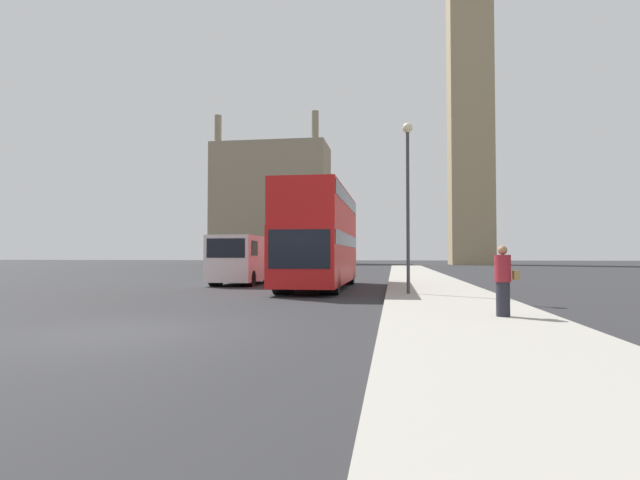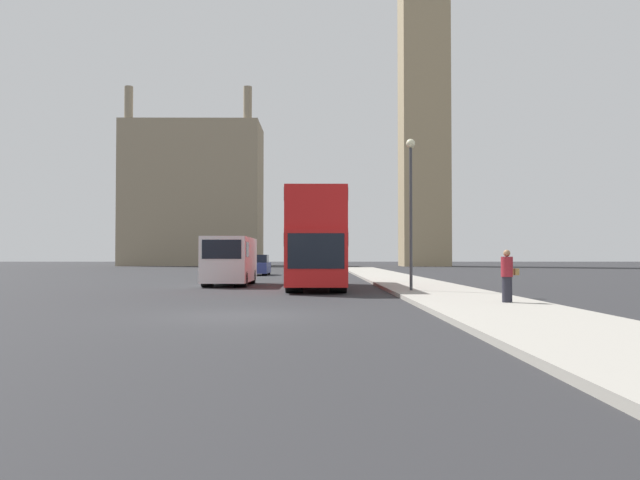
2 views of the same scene
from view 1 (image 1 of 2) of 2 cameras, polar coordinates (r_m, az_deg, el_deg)
name	(u,v)px [view 1 (image 1 of 2)]	position (r m, az deg, el deg)	size (l,w,h in m)	color
ground_plane	(120,333)	(10.61, -21.87, -9.78)	(300.00, 300.00, 0.00)	#28282B
sidewalk_strip	(491,337)	(9.34, 18.92, -10.46)	(3.90, 120.00, 0.15)	#9E998E
clock_tower	(469,56)	(93.12, 16.69, 19.54)	(7.42, 7.59, 68.80)	tan
building_block_distant	(272,204)	(95.19, -5.54, 4.10)	(21.31, 10.72, 27.36)	gray
red_double_decker_bus	(320,235)	(22.73, -0.01, 0.59)	(2.57, 10.19, 4.40)	red
white_van	(244,259)	(26.55, -8.71, -2.11)	(2.23, 5.96, 2.49)	white
pedestrian	(503,281)	(11.83, 20.21, -4.41)	(0.51, 0.35, 1.57)	#23232D
street_lamp	(408,182)	(18.28, 10.00, 6.54)	(0.36, 0.36, 6.13)	#38383D
parked_sedan	(301,264)	(43.58, -2.24, -2.80)	(1.87, 4.46, 1.63)	navy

